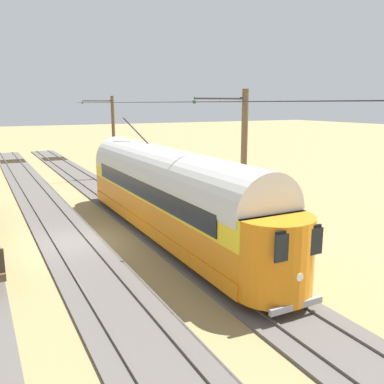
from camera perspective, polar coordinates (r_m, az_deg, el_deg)
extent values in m
plane|color=#937F51|center=(20.09, -16.18, -6.85)|extent=(220.00, 220.00, 0.00)
cube|color=#56514C|center=(21.29, -4.45, -5.18)|extent=(2.80, 80.00, 0.10)
cube|color=#59544C|center=(21.01, -6.26, -5.20)|extent=(0.07, 80.00, 0.08)
cube|color=#59544C|center=(21.54, -2.70, -4.70)|extent=(0.07, 80.00, 0.08)
cube|color=#382819|center=(51.73, -18.57, 4.48)|extent=(2.50, 0.24, 0.08)
cube|color=#382819|center=(51.10, -18.45, 4.40)|extent=(2.50, 0.24, 0.08)
cube|color=#382819|center=(50.46, -18.33, 4.32)|extent=(2.50, 0.24, 0.08)
cube|color=#382819|center=(49.82, -18.21, 4.24)|extent=(2.50, 0.24, 0.08)
cube|color=#382819|center=(49.19, -18.08, 4.15)|extent=(2.50, 0.24, 0.08)
cube|color=#56514C|center=(20.08, -16.19, -6.71)|extent=(2.80, 80.00, 0.10)
cube|color=#59544C|center=(19.94, -18.23, -6.71)|extent=(0.07, 80.00, 0.08)
cube|color=#59544C|center=(20.19, -14.20, -6.23)|extent=(0.07, 80.00, 0.08)
cube|color=#382819|center=(51.24, -23.44, 4.05)|extent=(2.50, 0.24, 0.08)
cube|color=#382819|center=(50.60, -23.39, 3.96)|extent=(2.50, 0.24, 0.08)
cube|color=#382819|center=(49.96, -23.33, 3.88)|extent=(2.50, 0.24, 0.08)
cube|color=#382819|center=(49.31, -23.26, 3.79)|extent=(2.50, 0.24, 0.08)
cube|color=#382819|center=(48.67, -23.20, 3.70)|extent=(2.50, 0.24, 0.08)
cube|color=orange|center=(20.17, -3.29, -4.21)|extent=(2.65, 15.96, 0.55)
cube|color=orange|center=(19.97, -3.32, -2.14)|extent=(2.55, 15.96, 0.95)
cube|color=yellow|center=(19.75, -3.35, 0.67)|extent=(2.55, 15.96, 1.05)
cylinder|color=silver|center=(19.65, -3.37, 2.18)|extent=(2.65, 15.64, 2.65)
cylinder|color=orange|center=(13.38, 10.93, -8.45)|extent=(2.55, 2.55, 2.55)
cylinder|color=orange|center=(27.20, -10.21, 2.03)|extent=(2.55, 2.55, 2.55)
cube|color=black|center=(12.24, 14.41, -5.55)|extent=(1.63, 0.08, 0.36)
cube|color=black|center=(12.31, 14.45, -6.99)|extent=(1.73, 0.06, 0.80)
cube|color=black|center=(19.27, -6.86, 0.32)|extent=(0.04, 13.41, 0.80)
cube|color=black|center=(20.30, -0.02, 1.01)|extent=(0.04, 13.41, 0.80)
cylinder|color=silver|center=(12.58, 14.50, -11.20)|extent=(0.24, 0.06, 0.24)
cube|color=gray|center=(13.01, 14.09, -14.86)|extent=(1.94, 0.12, 0.20)
cylinder|color=black|center=(23.41, -7.80, 8.40)|extent=(0.07, 3.85, 1.25)
cylinder|color=black|center=(15.59, 2.12, -9.72)|extent=(0.10, 0.76, 0.76)
cylinder|color=black|center=(16.30, 6.56, -8.81)|extent=(0.10, 0.76, 0.76)
cylinder|color=black|center=(24.58, -9.72, -1.74)|extent=(0.10, 0.76, 0.76)
cylinder|color=black|center=(25.04, -6.60, -1.39)|extent=(0.10, 0.76, 0.76)
cylinder|color=brown|center=(35.71, -10.65, 7.22)|extent=(0.28, 0.28, 6.94)
cylinder|color=#2D2D2D|center=(35.26, -12.79, 12.07)|extent=(2.45, 0.10, 0.10)
sphere|color=#334733|center=(34.97, -14.76, 11.73)|extent=(0.16, 0.16, 0.16)
cylinder|color=brown|center=(18.43, 7.06, 2.99)|extent=(0.28, 0.28, 6.94)
cylinder|color=#2D2D2D|center=(17.54, 3.95, 12.67)|extent=(2.45, 0.10, 0.10)
sphere|color=#334733|center=(16.94, 0.32, 12.22)|extent=(0.16, 0.16, 0.16)
cylinder|color=black|center=(16.94, 0.32, 12.22)|extent=(0.03, 42.16, 0.03)
cylinder|color=black|center=(35.26, -12.79, 12.07)|extent=(2.45, 0.02, 0.02)
cylinder|color=black|center=(28.96, -8.44, 0.37)|extent=(0.08, 0.08, 1.10)
cylinder|color=red|center=(28.84, -8.48, 1.67)|extent=(0.30, 0.30, 0.03)
cylinder|color=#262626|center=(28.95, -8.77, -0.05)|extent=(0.33, 0.04, 0.54)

